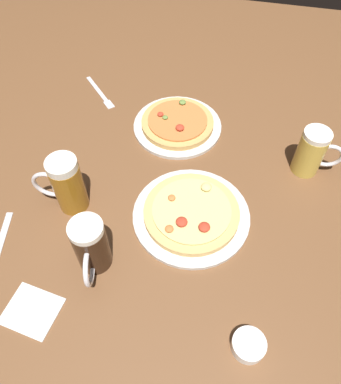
# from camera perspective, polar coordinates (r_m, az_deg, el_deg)

# --- Properties ---
(ground_plane) EXTENTS (2.40, 2.40, 0.03)m
(ground_plane) POSITION_cam_1_polar(r_m,az_deg,el_deg) (1.10, 0.00, -1.09)
(ground_plane) COLOR brown
(pizza_plate_near) EXTENTS (0.32, 0.32, 0.05)m
(pizza_plate_near) POSITION_cam_1_polar(r_m,az_deg,el_deg) (1.04, 3.17, -3.28)
(pizza_plate_near) COLOR silver
(pizza_plate_near) RESTS_ON ground_plane
(pizza_plate_far) EXTENTS (0.29, 0.29, 0.05)m
(pizza_plate_far) POSITION_cam_1_polar(r_m,az_deg,el_deg) (1.27, 1.06, 10.25)
(pizza_plate_far) COLOR silver
(pizza_plate_far) RESTS_ON ground_plane
(beer_mug_dark) EXTENTS (0.08, 0.14, 0.16)m
(beer_mug_dark) POSITION_cam_1_polar(r_m,az_deg,el_deg) (0.93, -11.96, -8.07)
(beer_mug_dark) COLOR black
(beer_mug_dark) RESTS_ON ground_plane
(beer_mug_amber) EXTENTS (0.15, 0.08, 0.18)m
(beer_mug_amber) POSITION_cam_1_polar(r_m,az_deg,el_deg) (1.04, -15.46, 1.11)
(beer_mug_amber) COLOR #9E6619
(beer_mug_amber) RESTS_ON ground_plane
(beer_mug_pale) EXTENTS (0.14, 0.08, 0.15)m
(beer_mug_pale) POSITION_cam_1_polar(r_m,az_deg,el_deg) (1.18, 20.64, 5.67)
(beer_mug_pale) COLOR gold
(beer_mug_pale) RESTS_ON ground_plane
(ramekin_sauce) EXTENTS (0.08, 0.08, 0.03)m
(ramekin_sauce) POSITION_cam_1_polar(r_m,az_deg,el_deg) (0.91, 11.72, -21.74)
(ramekin_sauce) COLOR white
(ramekin_sauce) RESTS_ON ground_plane
(napkin_folded) EXTENTS (0.14, 0.12, 0.01)m
(napkin_folded) POSITION_cam_1_polar(r_m,az_deg,el_deg) (0.99, -20.26, -16.48)
(napkin_folded) COLOR silver
(napkin_folded) RESTS_ON ground_plane
(fork_left) EXTENTS (0.16, 0.16, 0.01)m
(fork_left) POSITION_cam_1_polar(r_m,az_deg,el_deg) (1.44, -10.61, 14.57)
(fork_left) COLOR silver
(fork_left) RESTS_ON ground_plane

